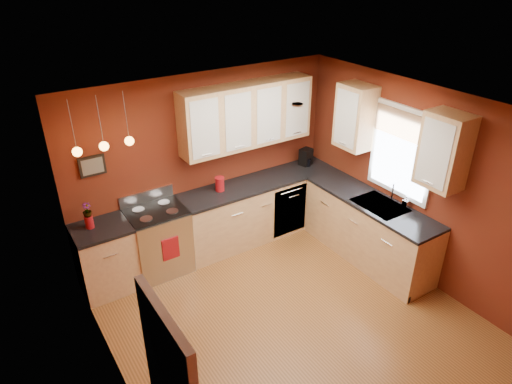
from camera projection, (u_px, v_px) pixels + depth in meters
floor at (290, 319)px, 5.58m from camera, size 4.20×4.20×0.00m
ceiling at (300, 115)px, 4.35m from camera, size 4.00×4.20×0.02m
wall_back at (205, 163)px, 6.52m from camera, size 4.00×0.02×2.60m
wall_front at (465, 357)px, 3.41m from camera, size 4.00×0.02×2.60m
wall_left at (113, 297)px, 4.00m from camera, size 0.02×4.20×2.60m
wall_right at (417, 184)px, 5.93m from camera, size 0.02×4.20×2.60m
base_cabinets_back_left at (106, 259)px, 5.90m from camera, size 0.70×0.60×0.90m
base_cabinets_back_right at (259, 209)px, 7.05m from camera, size 2.54×0.60×0.90m
base_cabinets_right at (368, 230)px, 6.52m from camera, size 0.60×2.10×0.90m
counter_back_left at (100, 229)px, 5.68m from camera, size 0.70×0.62×0.04m
counter_back_right at (259, 182)px, 6.83m from camera, size 2.54×0.62×0.04m
counter_right at (372, 202)px, 6.30m from camera, size 0.62×2.10×0.04m
gas_range at (159, 240)px, 6.24m from camera, size 0.76×0.64×1.11m
dishwasher_front at (290, 210)px, 7.01m from camera, size 0.60×0.02×0.80m
sink at (380, 206)px, 6.19m from camera, size 0.50×0.70×0.33m
window at (402, 149)px, 5.96m from camera, size 0.06×1.02×1.22m
upper_cabinets_back at (247, 115)px, 6.37m from camera, size 2.00×0.35×0.90m
upper_cabinets_right at (396, 132)px, 5.78m from camera, size 0.35×1.95×0.90m
wall_picture at (92, 166)px, 5.59m from camera, size 0.32×0.03×0.26m
pendant_lights at (104, 146)px, 5.23m from camera, size 0.71×0.11×0.66m
red_canister at (220, 184)px, 6.50m from camera, size 0.14×0.14×0.21m
red_vase at (89, 222)px, 5.63m from camera, size 0.10×0.10×0.17m
flowers at (87, 211)px, 5.55m from camera, size 0.14×0.14×0.20m
coffee_maker at (306, 158)px, 7.27m from camera, size 0.22×0.22×0.27m
soap_pump at (406, 202)px, 6.06m from camera, size 0.09×0.09×0.17m
dish_towel at (171, 249)px, 5.99m from camera, size 0.23×0.02×0.32m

